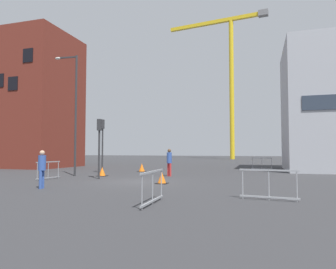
{
  "coord_description": "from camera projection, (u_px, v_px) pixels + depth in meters",
  "views": [
    {
      "loc": [
        6.69,
        -15.82,
        1.75
      ],
      "look_at": [
        0.0,
        6.2,
        2.95
      ],
      "focal_mm": 32.53,
      "sensor_mm": 36.0,
      "label": 1
    }
  ],
  "objects": [
    {
      "name": "safety_barrier_left_run",
      "position": [
        153.0,
        187.0,
        9.93
      ],
      "size": [
        0.13,
        2.25,
        1.08
      ],
      "color": "gray",
      "rests_on": "ground"
    },
    {
      "name": "construction_crane",
      "position": [
        229.0,
        65.0,
        60.68
      ],
      "size": [
        20.25,
        3.84,
        28.57
      ],
      "color": "yellow",
      "rests_on": "ground"
    },
    {
      "name": "pedestrian_walking",
      "position": [
        169.0,
        160.0,
        20.58
      ],
      "size": [
        0.34,
        0.34,
        1.85
      ],
      "color": "red",
      "rests_on": "ground"
    },
    {
      "name": "traffic_light_median",
      "position": [
        103.0,
        137.0,
        23.5
      ],
      "size": [
        0.32,
        0.39,
        4.12
      ],
      "color": "#2D2D30",
      "rests_on": "ground"
    },
    {
      "name": "traffic_cone_striped",
      "position": [
        102.0,
        172.0,
        20.63
      ],
      "size": [
        0.61,
        0.61,
        0.62
      ],
      "color": "black",
      "rests_on": "ground"
    },
    {
      "name": "traffic_cone_by_barrier",
      "position": [
        142.0,
        168.0,
        24.86
      ],
      "size": [
        0.66,
        0.66,
        0.67
      ],
      "color": "black",
      "rests_on": "ground"
    },
    {
      "name": "traffic_cone_on_verge",
      "position": [
        162.0,
        178.0,
        16.0
      ],
      "size": [
        0.61,
        0.61,
        0.61
      ],
      "color": "black",
      "rests_on": "ground"
    },
    {
      "name": "brick_building",
      "position": [
        33.0,
        101.0,
        32.14
      ],
      "size": [
        8.22,
        7.27,
        13.83
      ],
      "color": "maroon",
      "rests_on": "ground"
    },
    {
      "name": "streetlamp_tall",
      "position": [
        74.0,
        106.0,
        21.08
      ],
      "size": [
        1.73,
        0.33,
        8.37
      ],
      "color": "#2D2D30",
      "rests_on": "ground"
    },
    {
      "name": "pedestrian_waiting",
      "position": [
        42.0,
        166.0,
        13.94
      ],
      "size": [
        0.34,
        0.34,
        1.75
      ],
      "color": "#33519E",
      "rests_on": "ground"
    },
    {
      "name": "traffic_light_corner",
      "position": [
        99.0,
        138.0,
        18.66
      ],
      "size": [
        0.29,
        0.39,
        3.67
      ],
      "color": "#2D2D30",
      "rests_on": "ground"
    },
    {
      "name": "safety_barrier_front",
      "position": [
        48.0,
        170.0,
        18.26
      ],
      "size": [
        0.26,
        1.85,
        1.08
      ],
      "color": "gray",
      "rests_on": "ground"
    },
    {
      "name": "safety_barrier_rear",
      "position": [
        262.0,
        163.0,
        27.55
      ],
      "size": [
        1.83,
        0.29,
        1.08
      ],
      "color": "#B2B5BA",
      "rests_on": "ground"
    },
    {
      "name": "ground",
      "position": [
        136.0,
        182.0,
        16.97
      ],
      "size": [
        160.0,
        160.0,
        0.0
      ],
      "primitive_type": "plane",
      "color": "#333335"
    },
    {
      "name": "safety_barrier_mid_span",
      "position": [
        269.0,
        184.0,
        10.7
      ],
      "size": [
        2.01,
        0.31,
        1.08
      ],
      "color": "#9EA0A5",
      "rests_on": "ground"
    }
  ]
}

